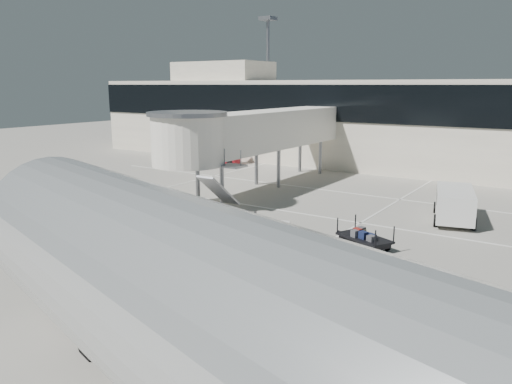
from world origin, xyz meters
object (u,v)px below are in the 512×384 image
minivan (454,202)px  belt_loader (220,156)px  baggage_tug (268,232)px  suitcase_cart (365,239)px  aircraft (232,329)px  box_cart_near (108,237)px  box_cart_far (105,231)px  ground_worker (135,227)px

minivan → belt_loader: belt_loader is taller
baggage_tug → suitcase_cart: 4.73m
suitcase_cart → aircraft: aircraft is taller
suitcase_cart → aircraft: 15.40m
suitcase_cart → box_cart_near: box_cart_near is taller
box_cart_far → aircraft: (14.24, -8.69, 2.59)m
aircraft → box_cart_far: bearing=164.6°
box_cart_far → belt_loader: (-10.53, 23.07, 0.19)m
aircraft → suitcase_cart: bearing=117.7°
ground_worker → baggage_tug: bearing=27.7°
suitcase_cart → belt_loader: (-21.70, 16.91, 0.28)m
aircraft → ground_worker: bearing=160.0°
ground_worker → minivan: ground_worker is taller
baggage_tug → belt_loader: 25.49m
minivan → suitcase_cart: bearing=-121.8°
suitcase_cart → box_cart_near: size_ratio=0.80×
suitcase_cart → box_cart_near: (-9.92, -6.98, 0.19)m
box_cart_far → aircraft: bearing=-8.3°
box_cart_near → aircraft: size_ratio=0.19×
suitcase_cart → ground_worker: 10.97m
suitcase_cart → box_cart_far: size_ratio=0.88×
suitcase_cart → belt_loader: belt_loader is taller
box_cart_near → box_cart_far: 1.50m
box_cart_far → belt_loader: 25.36m
suitcase_cart → box_cart_near: bearing=-120.7°
suitcase_cart → minivan: size_ratio=0.63×
minivan → belt_loader: 25.84m
baggage_tug → box_cart_far: size_ratio=0.65×
minivan → belt_loader: size_ratio=1.23×
baggage_tug → suitcase_cart: (4.38, 1.79, -0.07)m
suitcase_cart → belt_loader: 27.51m
baggage_tug → ground_worker: size_ratio=1.25×
baggage_tug → belt_loader: belt_loader is taller
minivan → belt_loader: (-24.06, 9.42, -0.36)m
baggage_tug → ground_worker: ground_worker is taller
minivan → box_cart_near: bearing=-144.6°
ground_worker → belt_loader: 26.01m
box_cart_far → ground_worker: bearing=30.3°
box_cart_near → aircraft: aircraft is taller
baggage_tug → suitcase_cart: size_ratio=0.74×
suitcase_cart → minivan: (2.35, 7.49, 0.64)m
ground_worker → aircraft: size_ratio=0.09×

